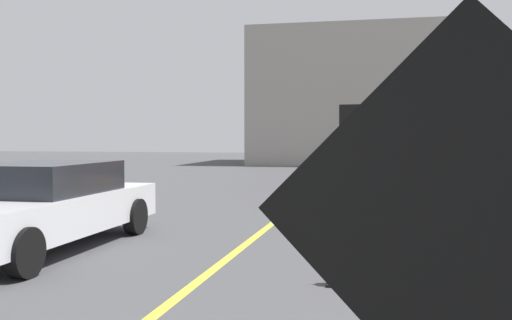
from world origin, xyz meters
TOP-DOWN VIEW (x-y plane):
  - lane_center_stripe at (0.00, 6.00)m, footprint 0.14×36.00m
  - roadwork_sign at (2.56, 2.07)m, footprint 1.62×0.24m
  - arrow_board_trailer at (1.78, 16.40)m, footprint 1.60×1.90m
  - box_truck at (3.12, 20.92)m, footprint 2.58×6.88m
  - pickup_car at (-3.13, 8.07)m, footprint 2.06×5.13m
  - highway_guide_sign at (5.27, 29.75)m, footprint 2.79×0.28m
  - far_building_block at (0.80, 38.34)m, footprint 13.61×9.15m
  - traffic_cone_mid_lane at (1.76, 6.88)m, footprint 0.36×0.36m
  - traffic_cone_far_lane at (1.75, 10.24)m, footprint 0.36×0.36m
  - traffic_cone_curbside at (1.56, 13.68)m, footprint 0.36×0.36m

SIDE VIEW (x-z plane):
  - lane_center_stripe at x=0.00m, z-range 0.00..0.01m
  - traffic_cone_curbside at x=1.56m, z-range -0.01..0.61m
  - traffic_cone_far_lane at x=1.75m, z-range -0.01..0.73m
  - traffic_cone_mid_lane at x=1.76m, z-range -0.01..0.76m
  - arrow_board_trailer at x=1.78m, z-range -0.87..1.83m
  - pickup_car at x=-3.13m, z-range 0.01..1.39m
  - roadwork_sign at x=2.56m, z-range 0.30..2.64m
  - box_truck at x=3.12m, z-range 0.15..3.34m
  - highway_guide_sign at x=5.27m, z-range 0.92..5.92m
  - far_building_block at x=0.80m, z-range 0.00..8.43m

